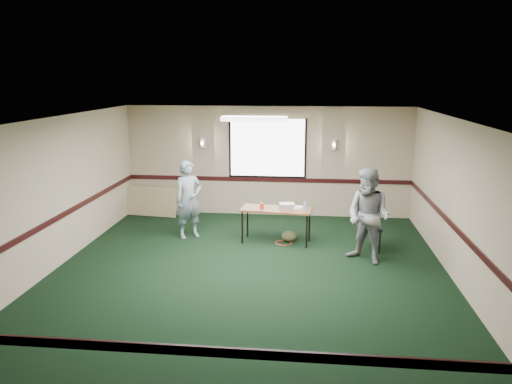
# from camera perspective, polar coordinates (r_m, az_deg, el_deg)

# --- Properties ---
(ground) EXTENTS (8.00, 8.00, 0.00)m
(ground) POSITION_cam_1_polar(r_m,az_deg,el_deg) (8.82, -0.90, -9.53)
(ground) COLOR black
(ground) RESTS_ON ground
(room_shell) EXTENTS (8.00, 8.02, 8.00)m
(room_shell) POSITION_cam_1_polar(r_m,az_deg,el_deg) (10.41, 0.47, 3.05)
(room_shell) COLOR tan
(room_shell) RESTS_ON ground
(folding_table) EXTENTS (1.51, 0.75, 0.73)m
(folding_table) POSITION_cam_1_polar(r_m,az_deg,el_deg) (10.33, 2.33, -2.19)
(folding_table) COLOR #503617
(folding_table) RESTS_ON ground
(projector) EXTENTS (0.35, 0.32, 0.10)m
(projector) POSITION_cam_1_polar(r_m,az_deg,el_deg) (10.35, 3.54, -1.58)
(projector) COLOR #9998A0
(projector) RESTS_ON folding_table
(game_console) EXTENTS (0.22, 0.18, 0.05)m
(game_console) POSITION_cam_1_polar(r_m,az_deg,el_deg) (10.33, 4.78, -1.79)
(game_console) COLOR white
(game_console) RESTS_ON folding_table
(red_cup) EXTENTS (0.08, 0.08, 0.12)m
(red_cup) POSITION_cam_1_polar(r_m,az_deg,el_deg) (10.29, 0.67, -1.60)
(red_cup) COLOR red
(red_cup) RESTS_ON folding_table
(water_bottle) EXTENTS (0.06, 0.06, 0.20)m
(water_bottle) POSITION_cam_1_polar(r_m,az_deg,el_deg) (10.11, 5.64, -1.69)
(water_bottle) COLOR #85A7D9
(water_bottle) RESTS_ON folding_table
(duffel_bag) EXTENTS (0.33, 0.25, 0.23)m
(duffel_bag) POSITION_cam_1_polar(r_m,az_deg,el_deg) (10.53, 3.82, -5.08)
(duffel_bag) COLOR #4C432B
(duffel_bag) RESTS_ON ground
(cable_coil) EXTENTS (0.43, 0.43, 0.02)m
(cable_coil) POSITION_cam_1_polar(r_m,az_deg,el_deg) (10.46, 3.18, -5.82)
(cable_coil) COLOR red
(cable_coil) RESTS_ON ground
(folded_table) EXTENTS (1.42, 0.38, 0.72)m
(folded_table) POSITION_cam_1_polar(r_m,az_deg,el_deg) (12.68, -12.09, -1.05)
(folded_table) COLOR tan
(folded_table) RESTS_ON ground
(conference_chair) EXTENTS (0.49, 0.51, 0.98)m
(conference_chair) POSITION_cam_1_polar(r_m,az_deg,el_deg) (10.24, 12.79, -3.25)
(conference_chair) COLOR black
(conference_chair) RESTS_ON ground
(person_left) EXTENTS (0.73, 0.69, 1.67)m
(person_left) POSITION_cam_1_polar(r_m,az_deg,el_deg) (10.72, -7.69, -0.84)
(person_left) COLOR #436995
(person_left) RESTS_ON ground
(person_right) EXTENTS (1.09, 1.06, 1.78)m
(person_right) POSITION_cam_1_polar(r_m,az_deg,el_deg) (9.40, 12.73, -2.70)
(person_right) COLOR #7C8FC1
(person_right) RESTS_ON ground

